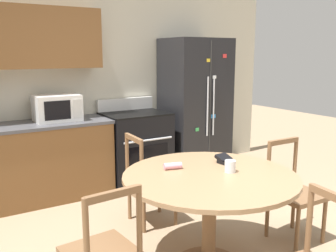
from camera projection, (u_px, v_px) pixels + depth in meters
name	position (u px, v px, depth m)	size (l,w,h in m)	color
back_wall	(84.00, 72.00, 4.69)	(5.20, 0.44, 2.60)	beige
kitchen_counter	(20.00, 164.00, 4.17)	(2.04, 0.64, 0.90)	brown
refrigerator	(195.00, 107.00, 5.24)	(0.83, 0.71, 1.87)	black
oven_range	(136.00, 147.00, 4.87)	(0.80, 0.68, 1.08)	black
microwave	(57.00, 108.00, 4.30)	(0.50, 0.39, 0.30)	white
dining_table	(210.00, 190.00, 2.86)	(1.34, 1.34, 0.76)	#997551
dining_chair_right	(294.00, 193.00, 3.35)	(0.43, 0.43, 0.90)	brown
dining_chair_far	(149.00, 181.00, 3.68)	(0.44, 0.44, 0.90)	brown
candle_glass	(230.00, 167.00, 2.89)	(0.09, 0.09, 0.09)	silver
folded_napkin	(173.00, 166.00, 2.96)	(0.15, 0.09, 0.05)	pink
wallet	(225.00, 160.00, 3.14)	(0.13, 0.14, 0.07)	black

